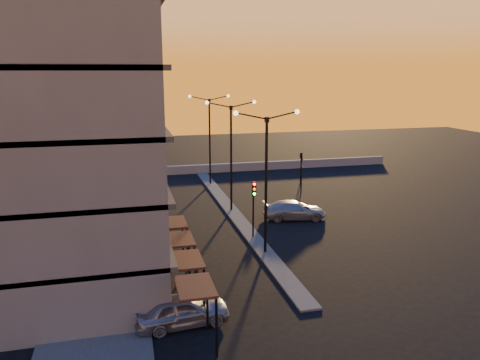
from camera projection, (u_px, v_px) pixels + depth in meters
name	position (u px, v px, depth m)	size (l,w,h in m)	color
ground	(265.00, 253.00, 31.19)	(120.00, 120.00, 0.00)	black
sidewalk_west	(104.00, 245.00, 32.48)	(5.00, 40.00, 0.12)	#4E4E4C
median	(231.00, 210.00, 40.63)	(1.20, 36.00, 0.12)	#4E4E4C
parapet	(218.00, 168.00, 56.12)	(44.00, 0.50, 1.00)	slate
building	(19.00, 70.00, 25.21)	(14.35, 17.08, 25.00)	slate
streetlamp_near	(266.00, 171.00, 29.92)	(4.32, 0.32, 9.51)	black
streetlamp_mid	(231.00, 147.00, 39.37)	(4.32, 0.32, 9.51)	black
streetlamp_far	(210.00, 133.00, 48.82)	(4.32, 0.32, 9.51)	black
traffic_light_main	(254.00, 200.00, 33.25)	(0.28, 0.44, 4.25)	black
signal_east_a	(301.00, 175.00, 45.87)	(0.13, 0.16, 3.60)	black
signal_east_b	(301.00, 155.00, 49.74)	(0.42, 1.99, 3.60)	black
car_hatchback	(182.00, 310.00, 22.25)	(1.82, 4.51, 1.54)	#97989E
car_sedan	(300.00, 211.00, 38.38)	(1.34, 3.84, 1.26)	black
car_wagon	(294.00, 210.00, 38.29)	(2.10, 5.17, 1.50)	#A5A9AD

